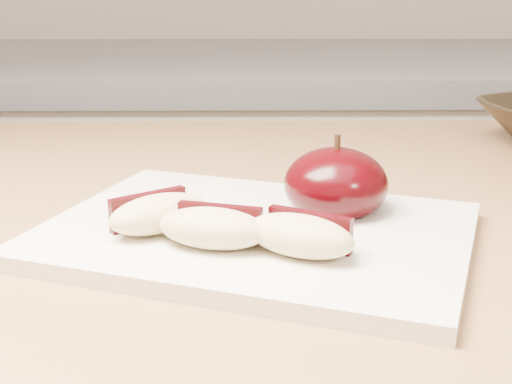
{
  "coord_description": "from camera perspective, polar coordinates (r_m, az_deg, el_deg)",
  "views": [
    {
      "loc": [
        0.02,
        -0.06,
        1.08
      ],
      "look_at": [
        0.03,
        0.4,
        0.94
      ],
      "focal_mm": 50.0,
      "sensor_mm": 36.0,
      "label": 1
    }
  ],
  "objects": [
    {
      "name": "cutting_board",
      "position": [
        0.5,
        0.0,
        -3.38
      ],
      "size": [
        0.34,
        0.3,
        0.01
      ],
      "primitive_type": "cube",
      "rotation": [
        0.0,
        0.0,
        -0.36
      ],
      "color": "silver",
      "rests_on": "island_counter"
    },
    {
      "name": "apple_wedge_c",
      "position": [
        0.44,
        3.61,
        -3.45
      ],
      "size": [
        0.08,
        0.07,
        0.03
      ],
      "rotation": [
        0.0,
        0.0,
        -0.52
      ],
      "color": "#D1BB84",
      "rests_on": "cutting_board"
    },
    {
      "name": "back_cabinet",
      "position": [
        1.4,
        -1.59,
        -8.49
      ],
      "size": [
        2.4,
        0.62,
        0.94
      ],
      "color": "silver",
      "rests_on": "ground"
    },
    {
      "name": "apple_wedge_a",
      "position": [
        0.49,
        -7.89,
        -1.69
      ],
      "size": [
        0.08,
        0.07,
        0.03
      ],
      "rotation": [
        0.0,
        0.0,
        0.61
      ],
      "color": "#D1BB84",
      "rests_on": "cutting_board"
    },
    {
      "name": "apple_half",
      "position": [
        0.53,
        6.41,
        0.62
      ],
      "size": [
        0.08,
        0.08,
        0.06
      ],
      "rotation": [
        0.0,
        0.0,
        0.09
      ],
      "color": "black",
      "rests_on": "cutting_board"
    },
    {
      "name": "apple_wedge_b",
      "position": [
        0.46,
        -3.41,
        -2.85
      ],
      "size": [
        0.08,
        0.05,
        0.03
      ],
      "rotation": [
        0.0,
        0.0,
        -0.28
      ],
      "color": "#D1BB84",
      "rests_on": "cutting_board"
    }
  ]
}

